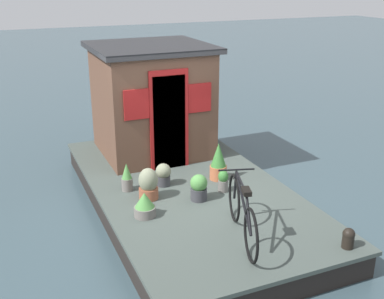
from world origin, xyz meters
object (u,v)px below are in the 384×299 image
at_px(potted_plant_mint, 199,187).
at_px(mooring_bollard, 348,238).
at_px(houseboat_cabin, 152,99).
at_px(potted_plant_lavender, 163,174).
at_px(potted_plant_rosemary, 218,162).
at_px(potted_plant_thyme, 145,205).
at_px(potted_plant_basil, 127,178).
at_px(potted_plant_sage, 148,184).
at_px(potted_plant_fern, 223,181).
at_px(bicycle, 242,213).

xyz_separation_m(potted_plant_mint, mooring_bollard, (-2.03, -1.20, -0.06)).
distance_m(houseboat_cabin, potted_plant_lavender, 1.87).
height_order(potted_plant_lavender, potted_plant_rosemary, potted_plant_rosemary).
xyz_separation_m(potted_plant_thyme, potted_plant_basil, (0.95, -0.01, 0.05)).
bearing_deg(potted_plant_sage, potted_plant_lavender, -45.95).
distance_m(potted_plant_thyme, potted_plant_basil, 0.95).
bearing_deg(potted_plant_thyme, potted_plant_mint, -79.39).
bearing_deg(potted_plant_basil, potted_plant_mint, -129.77).
bearing_deg(potted_plant_thyme, potted_plant_lavender, -34.47).
xyz_separation_m(potted_plant_lavender, potted_plant_rosemary, (-0.12, -0.95, 0.11)).
xyz_separation_m(potted_plant_fern, mooring_bollard, (-2.15, -0.71, -0.04)).
distance_m(potted_plant_basil, potted_plant_sage, 0.48).
distance_m(potted_plant_lavender, potted_plant_fern, 1.01).
height_order(potted_plant_mint, mooring_bollard, potted_plant_mint).
height_order(potted_plant_thyme, potted_plant_rosemary, potted_plant_rosemary).
xyz_separation_m(potted_plant_fern, potted_plant_sage, (0.23, 1.19, 0.06)).
distance_m(houseboat_cabin, mooring_bollard, 4.61).
bearing_deg(potted_plant_fern, potted_plant_rosemary, -17.25).
bearing_deg(potted_plant_rosemary, mooring_bollard, -167.85).
bearing_deg(potted_plant_rosemary, potted_plant_fern, 162.75).
relative_size(potted_plant_basil, mooring_bollard, 1.69).
distance_m(potted_plant_fern, potted_plant_sage, 1.21).
bearing_deg(houseboat_cabin, potted_plant_sage, 159.20).
distance_m(houseboat_cabin, potted_plant_sage, 2.28).
height_order(potted_plant_lavender, potted_plant_sage, potted_plant_sage).
xyz_separation_m(potted_plant_rosemary, mooring_bollard, (-2.63, -0.57, -0.16)).
relative_size(potted_plant_thyme, mooring_bollard, 1.34).
distance_m(bicycle, mooring_bollard, 1.39).
xyz_separation_m(potted_plant_basil, potted_plant_lavender, (-0.05, -0.61, -0.03)).
distance_m(houseboat_cabin, potted_plant_rosemary, 1.98).
bearing_deg(potted_plant_rosemary, potted_plant_sage, 100.50).
distance_m(potted_plant_rosemary, potted_plant_mint, 0.88).
bearing_deg(potted_plant_sage, potted_plant_mint, -116.76).
relative_size(potted_plant_sage, mooring_bollard, 1.82).
bearing_deg(potted_plant_mint, mooring_bollard, -149.34).
xyz_separation_m(houseboat_cabin, potted_plant_mint, (-2.34, 0.05, -0.85)).
bearing_deg(potted_plant_mint, houseboat_cabin, -1.24).
relative_size(potted_plant_fern, mooring_bollard, 1.31).
bearing_deg(mooring_bollard, potted_plant_rosemary, 12.15).
bearing_deg(potted_plant_sage, potted_plant_rosemary, -79.50).
xyz_separation_m(potted_plant_thyme, potted_plant_fern, (0.30, -1.43, 0.01)).
relative_size(houseboat_cabin, mooring_bollard, 7.70).
height_order(bicycle, potted_plant_lavender, bicycle).
bearing_deg(potted_plant_basil, potted_plant_lavender, -94.50).
height_order(potted_plant_fern, potted_plant_sage, potted_plant_sage).
distance_m(potted_plant_thyme, mooring_bollard, 2.83).
distance_m(potted_plant_fern, potted_plant_mint, 0.50).
height_order(houseboat_cabin, potted_plant_thyme, houseboat_cabin).
bearing_deg(potted_plant_rosemary, potted_plant_thyme, 116.33).
height_order(houseboat_cabin, bicycle, houseboat_cabin).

